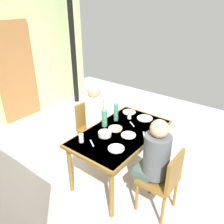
{
  "coord_description": "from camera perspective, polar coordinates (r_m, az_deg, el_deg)",
  "views": [
    {
      "loc": [
        -1.9,
        -1.66,
        2.33
      ],
      "look_at": [
        0.24,
        -0.01,
        0.99
      ],
      "focal_mm": 36.55,
      "sensor_mm": 36.0,
      "label": 1
    }
  ],
  "objects": [
    {
      "name": "ground_plane",
      "position": [
        3.44,
        -2.67,
        -16.45
      ],
      "size": [
        6.96,
        6.96,
        0.0
      ],
      "primitive_type": "plane",
      "color": "silver"
    },
    {
      "name": "door_wooden",
      "position": [
        5.04,
        -22.84,
        8.96
      ],
      "size": [
        0.8,
        0.05,
        2.0
      ],
      "primitive_type": "cube",
      "color": "#9B6737",
      "rests_on": "ground_plane"
    },
    {
      "name": "stove_pipe_column",
      "position": [
        5.51,
        -9.8,
        16.44
      ],
      "size": [
        0.12,
        0.12,
        2.84
      ],
      "primitive_type": "cylinder",
      "color": "black",
      "rests_on": "ground_plane"
    },
    {
      "name": "dining_table",
      "position": [
        3.1,
        2.2,
        -6.16
      ],
      "size": [
        1.42,
        0.82,
        0.74
      ],
      "color": "brown",
      "rests_on": "ground_plane"
    },
    {
      "name": "chair_near_diner",
      "position": [
        2.76,
        12.9,
        -16.07
      ],
      "size": [
        0.4,
        0.4,
        0.87
      ],
      "color": "brown",
      "rests_on": "ground_plane"
    },
    {
      "name": "chair_far_diner",
      "position": [
        3.74,
        -5.61,
        -3.2
      ],
      "size": [
        0.4,
        0.4,
        0.87
      ],
      "rotation": [
        0.0,
        0.0,
        3.14
      ],
      "color": "brown",
      "rests_on": "ground_plane"
    },
    {
      "name": "person_near_diner",
      "position": [
        2.63,
        10.82,
        -10.39
      ],
      "size": [
        0.3,
        0.37,
        0.77
      ],
      "color": "#435A53",
      "rests_on": "ground_plane"
    },
    {
      "name": "person_far_diner",
      "position": [
        3.52,
        -4.18,
        0.14
      ],
      "size": [
        0.3,
        0.37,
        0.77
      ],
      "rotation": [
        0.0,
        0.0,
        3.14
      ],
      "color": "silver",
      "rests_on": "ground_plane"
    },
    {
      "name": "water_bottle_green_near",
      "position": [
        3.28,
        1.01,
        0.1
      ],
      "size": [
        0.06,
        0.06,
        0.3
      ],
      "color": "#36876A",
      "rests_on": "dining_table"
    },
    {
      "name": "water_bottle_green_far",
      "position": [
        3.13,
        -1.92,
        -1.46
      ],
      "size": [
        0.08,
        0.08,
        0.28
      ],
      "color": "#3C8A66",
      "rests_on": "dining_table"
    },
    {
      "name": "serving_bowl_center",
      "position": [
        2.96,
        -1.81,
        -5.48
      ],
      "size": [
        0.17,
        0.17,
        0.05
      ],
      "primitive_type": "cylinder",
      "color": "silver",
      "rests_on": "dining_table"
    },
    {
      "name": "dinner_plate_near_left",
      "position": [
        2.73,
        1.05,
        -9.1
      ],
      "size": [
        0.2,
        0.2,
        0.01
      ],
      "primitive_type": "cylinder",
      "color": "white",
      "rests_on": "dining_table"
    },
    {
      "name": "dinner_plate_near_right",
      "position": [
        3.58,
        4.32,
        -0.01
      ],
      "size": [
        0.2,
        0.2,
        0.01
      ],
      "primitive_type": "cylinder",
      "color": "white",
      "rests_on": "dining_table"
    },
    {
      "name": "dinner_plate_far_center",
      "position": [
        3.42,
        8.2,
        -1.54
      ],
      "size": [
        0.23,
        0.23,
        0.01
      ],
      "primitive_type": "cylinder",
      "color": "white",
      "rests_on": "dining_table"
    },
    {
      "name": "dinner_plate_far_side",
      "position": [
        2.99,
        4.12,
        -5.77
      ],
      "size": [
        0.19,
        0.19,
        0.01
      ],
      "primitive_type": "cylinder",
      "color": "white",
      "rests_on": "dining_table"
    },
    {
      "name": "drinking_glass_by_near_diner",
      "position": [
        3.38,
        4.37,
        -0.9
      ],
      "size": [
        0.06,
        0.06,
        0.1
      ],
      "primitive_type": "cylinder",
      "color": "silver",
      "rests_on": "dining_table"
    },
    {
      "name": "drinking_glass_by_far_diner",
      "position": [
        2.85,
        -7.71,
        -6.5
      ],
      "size": [
        0.06,
        0.06,
        0.11
      ],
      "primitive_type": "cylinder",
      "color": "silver",
      "rests_on": "dining_table"
    },
    {
      "name": "bread_plate_sliced",
      "position": [
        3.11,
        0.83,
        -4.15
      ],
      "size": [
        0.19,
        0.19,
        0.02
      ],
      "primitive_type": "cylinder",
      "color": "#DBB77A",
      "rests_on": "dining_table"
    },
    {
      "name": "cutlery_knife_near",
      "position": [
        2.84,
        -5.06,
        -7.76
      ],
      "size": [
        0.09,
        0.14,
        0.0
      ],
      "primitive_type": "cube",
      "rotation": [
        0.0,
        0.0,
        1.01
      ],
      "color": "silver",
      "rests_on": "dining_table"
    },
    {
      "name": "cutlery_fork_near",
      "position": [
        3.02,
        8.0,
        -5.63
      ],
      "size": [
        0.13,
        0.1,
        0.0
      ],
      "primitive_type": "cube",
      "rotation": [
        0.0,
        0.0,
        0.59
      ],
      "color": "silver",
      "rests_on": "dining_table"
    },
    {
      "name": "cutlery_knife_far",
      "position": [
        3.25,
        5.03,
        -3.03
      ],
      "size": [
        0.1,
        0.13,
        0.0
      ],
      "primitive_type": "cube",
      "rotation": [
        0.0,
        0.0,
        0.98
      ],
      "color": "silver",
      "rests_on": "dining_table"
    }
  ]
}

